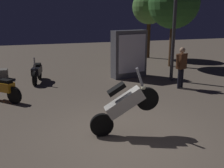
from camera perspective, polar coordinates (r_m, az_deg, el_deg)
The scene contains 8 objects.
ground_plane at distance 6.49m, azimuth 2.95°, elevation -11.06°, with size 40.00×40.00×0.00m, color #756656.
motorcycle_white_foreground at distance 6.31m, azimuth 2.67°, elevation -4.51°, with size 1.66×0.41×1.63m.
motorcycle_black_parked_left at distance 11.61m, azimuth -15.79°, elevation 2.50°, with size 0.49×1.64×1.11m.
motorcycle_orange_parked_right at distance 9.49m, azimuth -22.54°, elevation -0.86°, with size 1.25×1.24×1.11m.
person_rider_beside at distance 10.50m, azimuth 14.65°, elevation 4.10°, with size 0.65×0.35×1.59m.
tree_left_bg at distance 14.71m, azimuth 13.12°, elevation 16.55°, with size 2.66×2.66×4.67m.
tree_center_bg at distance 17.37m, azimuth 8.01°, elevation 15.99°, with size 2.14×2.14×4.27m.
kiosk_billboard at distance 12.00m, azimuth 3.69°, elevation 6.42°, with size 1.66×0.79×2.10m.
Camera 1 is at (-2.05, -5.45, 2.86)m, focal length 42.65 mm.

